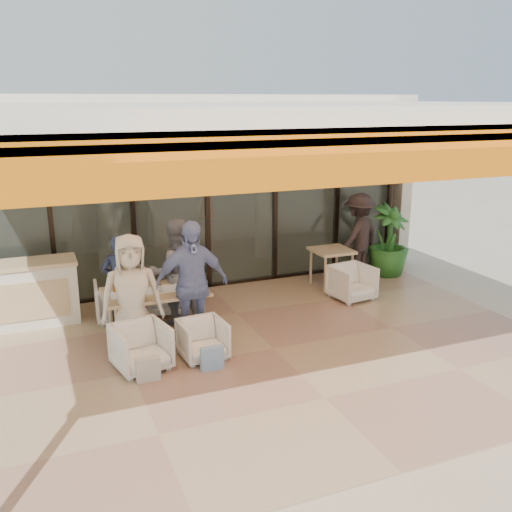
# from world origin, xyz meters

# --- Properties ---
(ground) EXTENTS (70.00, 70.00, 0.00)m
(ground) POSITION_xyz_m (0.00, 0.00, 0.00)
(ground) COLOR #C6B293
(ground) RESTS_ON ground
(terrace_floor) EXTENTS (8.00, 6.00, 0.01)m
(terrace_floor) POSITION_xyz_m (0.00, 0.00, 0.01)
(terrace_floor) COLOR tan
(terrace_floor) RESTS_ON ground
(terrace_structure) EXTENTS (8.00, 6.00, 3.40)m
(terrace_structure) POSITION_xyz_m (0.00, -0.26, 3.25)
(terrace_structure) COLOR silver
(terrace_structure) RESTS_ON ground
(glass_storefront) EXTENTS (8.08, 0.10, 3.20)m
(glass_storefront) POSITION_xyz_m (0.00, 3.00, 1.60)
(glass_storefront) COLOR #9EADA3
(glass_storefront) RESTS_ON ground
(interior_block) EXTENTS (9.05, 3.62, 3.52)m
(interior_block) POSITION_xyz_m (0.01, 5.31, 2.23)
(interior_block) COLOR silver
(interior_block) RESTS_ON ground
(host_counter) EXTENTS (1.85, 0.65, 1.04)m
(host_counter) POSITION_xyz_m (-3.33, 2.30, 0.53)
(host_counter) COLOR silver
(host_counter) RESTS_ON ground
(dining_table) EXTENTS (1.50, 0.90, 0.93)m
(dining_table) POSITION_xyz_m (-1.43, 1.08, 0.69)
(dining_table) COLOR tan
(dining_table) RESTS_ON ground
(chair_far_left) EXTENTS (0.73, 0.69, 0.71)m
(chair_far_left) POSITION_xyz_m (-1.84, 2.02, 0.35)
(chair_far_left) COLOR white
(chair_far_left) RESTS_ON ground
(chair_far_right) EXTENTS (0.80, 0.77, 0.68)m
(chair_far_right) POSITION_xyz_m (-1.00, 2.02, 0.34)
(chair_far_right) COLOR white
(chair_far_right) RESTS_ON ground
(chair_near_left) EXTENTS (0.78, 0.74, 0.69)m
(chair_near_left) POSITION_xyz_m (-1.84, 0.12, 0.34)
(chair_near_left) COLOR white
(chair_near_left) RESTS_ON ground
(chair_near_right) EXTENTS (0.63, 0.60, 0.61)m
(chair_near_right) POSITION_xyz_m (-1.00, 0.12, 0.31)
(chair_near_right) COLOR white
(chair_near_right) RESTS_ON ground
(diner_navy) EXTENTS (0.64, 0.51, 1.52)m
(diner_navy) POSITION_xyz_m (-1.84, 1.52, 0.76)
(diner_navy) COLOR #1A233A
(diner_navy) RESTS_ON ground
(diner_grey) EXTENTS (0.84, 0.66, 1.70)m
(diner_grey) POSITION_xyz_m (-1.00, 1.52, 0.85)
(diner_grey) COLOR slate
(diner_grey) RESTS_ON ground
(diner_cream) EXTENTS (0.88, 0.61, 1.72)m
(diner_cream) POSITION_xyz_m (-1.84, 0.62, 0.86)
(diner_cream) COLOR beige
(diner_cream) RESTS_ON ground
(diner_periwinkle) EXTENTS (1.09, 0.47, 1.84)m
(diner_periwinkle) POSITION_xyz_m (-1.00, 0.62, 0.92)
(diner_periwinkle) COLOR #727FBF
(diner_periwinkle) RESTS_ON ground
(tote_bag_cream) EXTENTS (0.30, 0.10, 0.34)m
(tote_bag_cream) POSITION_xyz_m (-1.84, -0.28, 0.17)
(tote_bag_cream) COLOR silver
(tote_bag_cream) RESTS_ON ground
(tote_bag_blue) EXTENTS (0.30, 0.10, 0.34)m
(tote_bag_blue) POSITION_xyz_m (-1.00, -0.28, 0.17)
(tote_bag_blue) COLOR #99BFD8
(tote_bag_blue) RESTS_ON ground
(side_table) EXTENTS (0.70, 0.70, 0.74)m
(side_table) POSITION_xyz_m (2.14, 2.16, 0.64)
(side_table) COLOR tan
(side_table) RESTS_ON ground
(side_chair) EXTENTS (0.75, 0.71, 0.69)m
(side_chair) POSITION_xyz_m (2.14, 1.41, 0.35)
(side_chair) COLOR white
(side_chair) RESTS_ON ground
(standing_woman) EXTENTS (1.26, 1.03, 1.70)m
(standing_woman) POSITION_xyz_m (2.92, 2.49, 0.85)
(standing_woman) COLOR black
(standing_woman) RESTS_ON ground
(potted_palm) EXTENTS (1.01, 1.01, 1.44)m
(potted_palm) POSITION_xyz_m (3.55, 2.38, 0.72)
(potted_palm) COLOR #1E5919
(potted_palm) RESTS_ON ground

